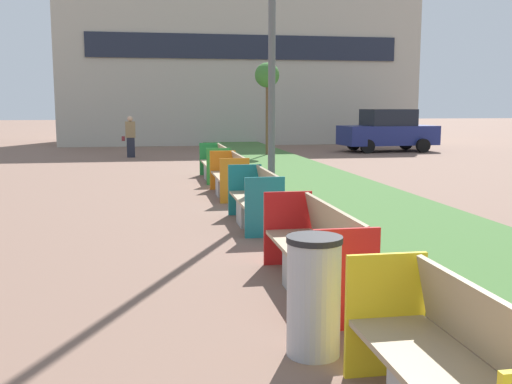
# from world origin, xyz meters

# --- Properties ---
(planter_grass_strip) EXTENTS (2.80, 120.00, 0.18)m
(planter_grass_strip) POSITION_xyz_m (3.20, 12.00, 0.09)
(planter_grass_strip) COLOR #426B33
(planter_grass_strip) RESTS_ON ground
(building_backdrop) EXTENTS (18.63, 6.79, 8.94)m
(building_backdrop) POSITION_xyz_m (4.00, 34.68, 4.47)
(building_backdrop) COLOR #B2AD9E
(building_backdrop) RESTS_ON ground
(bench_red_frame) EXTENTS (0.65, 2.36, 0.94)m
(bench_red_frame) POSITION_xyz_m (0.94, 7.18, 0.38)
(bench_red_frame) COLOR #9E9B96
(bench_red_frame) RESTS_ON ground
(bench_teal_frame) EXTENTS (0.65, 2.02, 0.94)m
(bench_teal_frame) POSITION_xyz_m (0.94, 10.90, 0.37)
(bench_teal_frame) COLOR #9E9B96
(bench_teal_frame) RESTS_ON ground
(bench_orange_frame) EXTENTS (0.65, 2.14, 0.94)m
(bench_orange_frame) POSITION_xyz_m (0.94, 14.31, 0.37)
(bench_orange_frame) COLOR #9E9B96
(bench_orange_frame) RESTS_ON ground
(bench_green_frame) EXTENTS (0.65, 2.26, 0.94)m
(bench_green_frame) POSITION_xyz_m (0.94, 17.36, 0.37)
(bench_green_frame) COLOR #9E9B96
(bench_green_frame) RESTS_ON ground
(litter_bin) EXTENTS (0.45, 0.45, 0.98)m
(litter_bin) POSITION_xyz_m (0.48, 5.55, 0.49)
(litter_bin) COLOR #9EA0A5
(litter_bin) RESTS_ON ground
(sapling_tree_far) EXTENTS (0.92, 0.92, 3.60)m
(sapling_tree_far) POSITION_xyz_m (3.52, 23.26, 3.08)
(sapling_tree_far) COLOR brown
(sapling_tree_far) RESTS_ON ground
(pedestrian_walking) EXTENTS (0.53, 0.24, 1.62)m
(pedestrian_walking) POSITION_xyz_m (-1.59, 25.03, 0.82)
(pedestrian_walking) COLOR #232633
(pedestrian_walking) RESTS_ON ground
(parked_car_distant) EXTENTS (4.34, 2.13, 1.86)m
(parked_car_distant) POSITION_xyz_m (9.53, 26.16, 0.91)
(parked_car_distant) COLOR navy
(parked_car_distant) RESTS_ON ground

